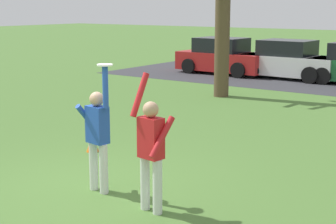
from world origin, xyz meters
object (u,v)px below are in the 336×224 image
bare_tree_tall (222,6)px  field_cone_orange (92,144)px  person_catcher (98,133)px  person_defender (151,147)px  parked_car_red (223,57)px  frisbee_disc (105,65)px  parked_car_white (289,61)px

bare_tree_tall → field_cone_orange: bearing=-80.8°
person_catcher → field_cone_orange: 2.55m
person_defender → parked_car_red: size_ratio=0.49×
person_defender → frisbee_disc: frisbee_disc is taller
person_catcher → person_defender: 1.23m
person_defender → bare_tree_tall: size_ratio=0.32×
parked_car_white → bare_tree_tall: 5.98m
parked_car_red → bare_tree_tall: (2.89, -5.33, 2.26)m
person_catcher → person_defender: bearing=0.0°
frisbee_disc → bare_tree_tall: bare_tree_tall is taller
frisbee_disc → parked_car_red: (-6.04, 14.47, -1.37)m
field_cone_orange → person_catcher: bearing=-44.1°
field_cone_orange → person_defender: bearing=-32.4°
frisbee_disc → parked_car_red: frisbee_disc is taller
person_defender → parked_car_white: bearing=-66.2°
person_defender → parked_car_white: person_defender is taller
person_catcher → parked_car_white: size_ratio=0.50×
person_defender → parked_car_red: bearing=-55.7°
person_catcher → frisbee_disc: size_ratio=8.48×
frisbee_disc → field_cone_orange: 3.24m
parked_car_white → bare_tree_tall: (-0.14, -5.54, 2.26)m
bare_tree_tall → field_cone_orange: size_ratio=19.89×
frisbee_disc → parked_car_white: bearing=101.6°
person_defender → parked_car_red: person_defender is taller
person_defender → field_cone_orange: person_defender is taller
frisbee_disc → parked_car_red: 15.74m
person_catcher → parked_car_white: 14.91m
person_defender → bare_tree_tall: bare_tree_tall is taller
frisbee_disc → person_defender: bearing=-8.6°
frisbee_disc → bare_tree_tall: (-3.16, 9.14, 0.89)m
field_cone_orange → bare_tree_tall: bearing=99.2°
person_defender → parked_car_white: 15.36m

